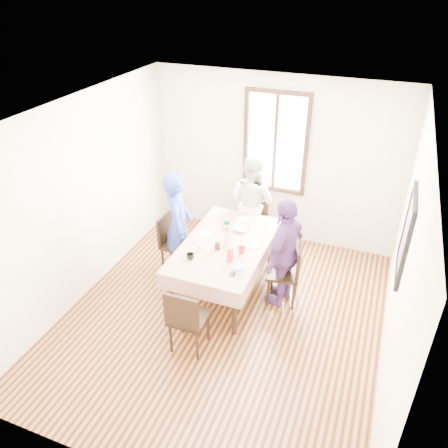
{
  "coord_description": "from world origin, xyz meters",
  "views": [
    {
      "loc": [
        1.61,
        -4.11,
        4.05
      ],
      "look_at": [
        -0.19,
        0.52,
        1.1
      ],
      "focal_mm": 35.43,
      "sensor_mm": 36.0,
      "label": 1
    }
  ],
  "objects_px": {
    "chair_left": "(178,244)",
    "chair_right": "(284,273)",
    "dining_table": "(225,267)",
    "chair_near": "(189,317)",
    "person_far": "(252,203)",
    "person_right": "(284,252)",
    "chair_far": "(252,222)",
    "person_left": "(178,225)"
  },
  "relations": [
    {
      "from": "chair_left",
      "to": "chair_right",
      "type": "distance_m",
      "value": 1.65
    },
    {
      "from": "person_far",
      "to": "dining_table",
      "type": "bearing_deg",
      "value": 111.41
    },
    {
      "from": "person_left",
      "to": "person_far",
      "type": "xyz_separation_m",
      "value": [
        0.8,
        1.01,
        0.0
      ]
    },
    {
      "from": "person_far",
      "to": "person_right",
      "type": "relative_size",
      "value": 1.02
    },
    {
      "from": "person_right",
      "to": "chair_far",
      "type": "bearing_deg",
      "value": -132.58
    },
    {
      "from": "dining_table",
      "to": "person_right",
      "type": "bearing_deg",
      "value": 3.87
    },
    {
      "from": "dining_table",
      "to": "person_right",
      "type": "xyz_separation_m",
      "value": [
        0.8,
        0.05,
        0.41
      ]
    },
    {
      "from": "person_far",
      "to": "chair_near",
      "type": "bearing_deg",
      "value": 111.41
    },
    {
      "from": "chair_left",
      "to": "chair_far",
      "type": "relative_size",
      "value": 1.0
    },
    {
      "from": "chair_left",
      "to": "chair_right",
      "type": "bearing_deg",
      "value": 88.9
    },
    {
      "from": "dining_table",
      "to": "chair_near",
      "type": "relative_size",
      "value": 1.9
    },
    {
      "from": "chair_near",
      "to": "dining_table",
      "type": "bearing_deg",
      "value": 88.89
    },
    {
      "from": "chair_right",
      "to": "person_right",
      "type": "xyz_separation_m",
      "value": [
        -0.02,
        0.0,
        0.33
      ]
    },
    {
      "from": "chair_far",
      "to": "chair_near",
      "type": "bearing_deg",
      "value": 87.89
    },
    {
      "from": "chair_left",
      "to": "person_right",
      "type": "relative_size",
      "value": 0.58
    },
    {
      "from": "chair_right",
      "to": "chair_far",
      "type": "relative_size",
      "value": 1.0
    },
    {
      "from": "chair_far",
      "to": "person_right",
      "type": "relative_size",
      "value": 0.58
    },
    {
      "from": "chair_far",
      "to": "chair_near",
      "type": "relative_size",
      "value": 1.0
    },
    {
      "from": "chair_right",
      "to": "person_far",
      "type": "xyz_separation_m",
      "value": [
        -0.82,
        1.11,
        0.35
      ]
    },
    {
      "from": "dining_table",
      "to": "person_left",
      "type": "height_order",
      "value": "person_left"
    },
    {
      "from": "chair_left",
      "to": "chair_right",
      "type": "relative_size",
      "value": 1.0
    },
    {
      "from": "person_far",
      "to": "chair_far",
      "type": "bearing_deg",
      "value": -68.59
    },
    {
      "from": "chair_left",
      "to": "person_right",
      "type": "xyz_separation_m",
      "value": [
        1.62,
        -0.11,
        0.33
      ]
    },
    {
      "from": "person_far",
      "to": "person_right",
      "type": "bearing_deg",
      "value": 147.04
    },
    {
      "from": "chair_left",
      "to": "chair_right",
      "type": "xyz_separation_m",
      "value": [
        1.64,
        -0.11,
        0.0
      ]
    },
    {
      "from": "chair_far",
      "to": "person_right",
      "type": "height_order",
      "value": "person_right"
    },
    {
      "from": "person_right",
      "to": "chair_left",
      "type": "bearing_deg",
      "value": -81.51
    },
    {
      "from": "person_far",
      "to": "person_right",
      "type": "height_order",
      "value": "person_far"
    },
    {
      "from": "chair_far",
      "to": "chair_left",
      "type": "bearing_deg",
      "value": 49.28
    },
    {
      "from": "chair_left",
      "to": "person_left",
      "type": "height_order",
      "value": "person_left"
    },
    {
      "from": "chair_near",
      "to": "person_left",
      "type": "distance_m",
      "value": 1.61
    },
    {
      "from": "dining_table",
      "to": "chair_near",
      "type": "bearing_deg",
      "value": -90.0
    },
    {
      "from": "chair_far",
      "to": "person_right",
      "type": "bearing_deg",
      "value": 123.0
    },
    {
      "from": "chair_right",
      "to": "dining_table",
      "type": "bearing_deg",
      "value": 87.0
    },
    {
      "from": "chair_right",
      "to": "chair_near",
      "type": "bearing_deg",
      "value": 139.82
    },
    {
      "from": "chair_left",
      "to": "chair_near",
      "type": "relative_size",
      "value": 1.0
    },
    {
      "from": "chair_near",
      "to": "person_far",
      "type": "bearing_deg",
      "value": 88.89
    },
    {
      "from": "person_right",
      "to": "chair_right",
      "type": "bearing_deg",
      "value": 102.31
    },
    {
      "from": "chair_left",
      "to": "chair_near",
      "type": "height_order",
      "value": "same"
    },
    {
      "from": "chair_left",
      "to": "chair_near",
      "type": "xyz_separation_m",
      "value": [
        0.82,
        -1.35,
        0.0
      ]
    },
    {
      "from": "dining_table",
      "to": "person_right",
      "type": "relative_size",
      "value": 1.1
    },
    {
      "from": "dining_table",
      "to": "person_far",
      "type": "height_order",
      "value": "person_far"
    }
  ]
}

